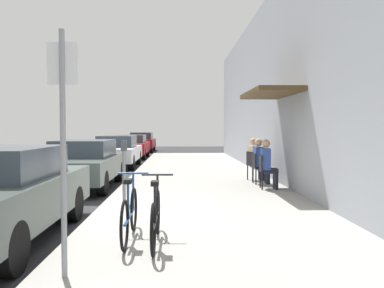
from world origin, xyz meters
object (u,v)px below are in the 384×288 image
object	(u,v)px
bicycle_1	(156,218)
cafe_chair_2	(253,164)
parked_car_1	(84,163)
cafe_chair_0	(266,169)
parked_car_4	(142,142)
street_sign	(63,133)
bicycle_0	(130,214)
cafe_chair_1	(258,166)
parked_car_3	(132,146)
seated_patron_1	(260,159)
parking_meter	(124,166)
parked_car_2	(117,151)
seated_patron_2	(255,157)
seated_patron_0	(268,162)

from	to	relation	value
bicycle_1	cafe_chair_2	size ratio (longest dim) A/B	1.97
parked_car_1	cafe_chair_0	world-z (taller)	parked_car_1
parked_car_4	street_sign	size ratio (longest dim) A/B	1.69
bicycle_0	cafe_chair_0	distance (m)	5.55
bicycle_1	cafe_chair_1	distance (m)	6.40
parked_car_3	street_sign	distance (m)	18.86
seated_patron_1	parking_meter	bearing A→B (deg)	-141.35
street_sign	cafe_chair_2	distance (m)	8.59
parked_car_2	parked_car_3	distance (m)	5.43
parked_car_2	bicycle_0	size ratio (longest dim) A/B	2.57
parking_meter	seated_patron_2	size ratio (longest dim) A/B	1.02
parking_meter	seated_patron_1	size ratio (longest dim) A/B	1.02
parked_car_1	seated_patron_2	distance (m)	5.06
parked_car_3	seated_patron_2	size ratio (longest dim) A/B	3.41
parked_car_1	cafe_chair_0	size ratio (longest dim) A/B	5.06
parked_car_4	seated_patron_2	distance (m)	18.01
parked_car_1	seated_patron_2	world-z (taller)	seated_patron_2
parked_car_2	parking_meter	xyz separation A→B (m)	(1.55, -9.09, 0.17)
parked_car_2	cafe_chair_0	size ratio (longest dim) A/B	5.06
parking_meter	parked_car_2	bearing A→B (deg)	99.68
parked_car_1	seated_patron_0	distance (m)	5.16
seated_patron_1	street_sign	bearing A→B (deg)	-116.61
parked_car_3	cafe_chair_2	xyz separation A→B (m)	(4.97, -10.98, -0.07)
bicycle_0	cafe_chair_0	bearing A→B (deg)	57.89
parking_meter	seated_patron_0	world-z (taller)	parking_meter
parked_car_1	parked_car_2	bearing A→B (deg)	90.00
bicycle_0	cafe_chair_2	bearing A→B (deg)	65.27
parked_car_1	seated_patron_2	size ratio (longest dim) A/B	3.41
parked_car_3	cafe_chair_1	xyz separation A→B (m)	(4.96, -11.74, -0.07)
parked_car_1	parked_car_3	size ratio (longest dim) A/B	1.00
parked_car_3	bicycle_1	bearing A→B (deg)	-82.25
cafe_chair_1	cafe_chair_2	distance (m)	0.76
street_sign	seated_patron_2	world-z (taller)	street_sign
cafe_chair_2	seated_patron_2	distance (m)	0.20
bicycle_1	seated_patron_0	xyz separation A→B (m)	(2.63, 4.91, 0.34)
parked_car_2	parked_car_4	size ratio (longest dim) A/B	1.00
parked_car_1	bicycle_1	world-z (taller)	parked_car_1
street_sign	seated_patron_0	bearing A→B (deg)	59.90
parked_car_4	parking_meter	distance (m)	20.91
parked_car_1	seated_patron_0	xyz separation A→B (m)	(5.03, -1.15, 0.11)
parked_car_2	parking_meter	distance (m)	9.22
cafe_chair_1	seated_patron_2	world-z (taller)	seated_patron_2
parked_car_1	cafe_chair_2	size ratio (longest dim) A/B	5.06
parking_meter	parked_car_3	bearing A→B (deg)	96.09
parking_meter	seated_patron_0	xyz separation A→B (m)	(3.48, 1.82, -0.07)
parked_car_4	seated_patron_2	size ratio (longest dim) A/B	3.41
bicycle_0	seated_patron_1	world-z (taller)	seated_patron_1
parked_car_1	parking_meter	xyz separation A→B (m)	(1.55, -2.97, 0.18)
parked_car_4	cafe_chair_0	size ratio (longest dim) A/B	5.06
cafe_chair_0	seated_patron_0	distance (m)	0.20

